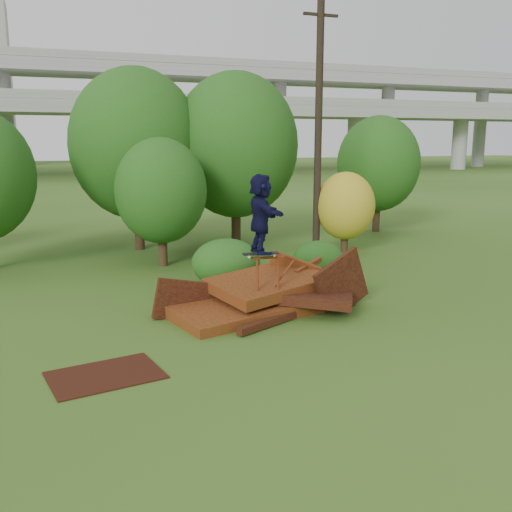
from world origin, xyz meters
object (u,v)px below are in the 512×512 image
object	(u,v)px
scrap_pile	(263,297)
flat_plate	(105,375)
utility_pole	(318,127)
skater	(261,214)

from	to	relation	value
scrap_pile	flat_plate	bearing A→B (deg)	-147.07
scrap_pile	utility_pole	world-z (taller)	utility_pole
skater	scrap_pile	bearing A→B (deg)	-23.93
scrap_pile	utility_pole	distance (m)	9.28
skater	utility_pole	distance (m)	9.07
scrap_pile	skater	world-z (taller)	skater
skater	utility_pole	bearing A→B (deg)	-32.80
flat_plate	utility_pole	distance (m)	13.97
flat_plate	utility_pole	size ratio (longest dim) A/B	0.21
flat_plate	utility_pole	xyz separation A→B (m)	(9.16, 9.34, 4.90)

